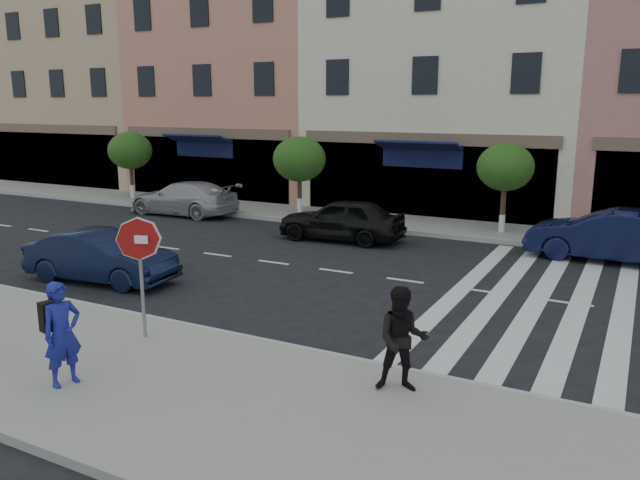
# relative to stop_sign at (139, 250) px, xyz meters

# --- Properties ---
(ground) EXTENTS (120.00, 120.00, 0.00)m
(ground) POSITION_rel_stop_sign_xyz_m (0.84, 2.45, -1.84)
(ground) COLOR black
(ground) RESTS_ON ground
(sidewalk_near) EXTENTS (60.00, 4.50, 0.15)m
(sidewalk_near) POSITION_rel_stop_sign_xyz_m (0.84, -1.30, -1.77)
(sidewalk_near) COLOR gray
(sidewalk_near) RESTS_ON ground
(sidewalk_far) EXTENTS (60.00, 3.00, 0.15)m
(sidewalk_far) POSITION_rel_stop_sign_xyz_m (0.84, 13.45, -1.77)
(sidewalk_far) COLOR gray
(sidewalk_far) RESTS_ON ground
(building_west_far) EXTENTS (12.00, 9.00, 12.00)m
(building_west_far) POSITION_rel_stop_sign_xyz_m (-21.16, 19.45, 4.16)
(building_west_far) COLOR tan
(building_west_far) RESTS_ON ground
(building_west_mid) EXTENTS (10.00, 9.00, 14.00)m
(building_west_mid) POSITION_rel_stop_sign_xyz_m (-10.16, 19.45, 5.16)
(building_west_mid) COLOR tan
(building_west_mid) RESTS_ON ground
(building_centre) EXTENTS (11.00, 9.00, 11.00)m
(building_centre) POSITION_rel_stop_sign_xyz_m (0.34, 19.45, 3.66)
(building_centre) COLOR beige
(building_centre) RESTS_ON ground
(street_tree_wa) EXTENTS (2.00, 2.00, 3.05)m
(street_tree_wa) POSITION_rel_stop_sign_xyz_m (-13.16, 13.25, 0.49)
(street_tree_wa) COLOR #473323
(street_tree_wa) RESTS_ON sidewalk_far
(street_tree_wb) EXTENTS (2.10, 2.10, 3.06)m
(street_tree_wb) POSITION_rel_stop_sign_xyz_m (-4.16, 13.25, 0.46)
(street_tree_wb) COLOR #473323
(street_tree_wb) RESTS_ON sidewalk_far
(street_tree_c) EXTENTS (1.90, 1.90, 3.04)m
(street_tree_c) POSITION_rel_stop_sign_xyz_m (3.84, 13.25, 0.51)
(street_tree_c) COLOR #473323
(street_tree_c) RESTS_ON sidewalk_far
(stop_sign) EXTENTS (0.79, 0.28, 2.31)m
(stop_sign) POSITION_rel_stop_sign_xyz_m (0.00, 0.00, 0.00)
(stop_sign) COLOR gray
(stop_sign) RESTS_ON sidewalk_near
(photographer) EXTENTS (0.53, 0.68, 1.67)m
(photographer) POSITION_rel_stop_sign_xyz_m (0.34, -2.09, -0.86)
(photographer) COLOR navy
(photographer) RESTS_ON sidewalk_near
(walker) EXTENTS (0.98, 0.88, 1.65)m
(walker) POSITION_rel_stop_sign_xyz_m (5.08, 0.18, -0.87)
(walker) COLOR black
(walker) RESTS_ON sidewalk_near
(car_near_mid) EXTENTS (4.11, 1.81, 1.31)m
(car_near_mid) POSITION_rel_stop_sign_xyz_m (-4.02, 2.75, -1.19)
(car_near_mid) COLOR black
(car_near_mid) RESTS_ON ground
(car_far_left) EXTENTS (4.75, 1.95, 1.38)m
(car_far_left) POSITION_rel_stop_sign_xyz_m (-8.60, 11.45, -1.16)
(car_far_left) COLOR #A8A7AD
(car_far_left) RESTS_ON ground
(car_far_mid) EXTENTS (4.28, 1.93, 1.43)m
(car_far_mid) POSITION_rel_stop_sign_xyz_m (-0.73, 10.05, -1.13)
(car_far_mid) COLOR black
(car_far_mid) RESTS_ON ground
(car_far_right) EXTENTS (4.66, 1.82, 1.51)m
(car_far_right) POSITION_rel_stop_sign_xyz_m (7.34, 11.11, -1.09)
(car_far_right) COLOR black
(car_far_right) RESTS_ON ground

